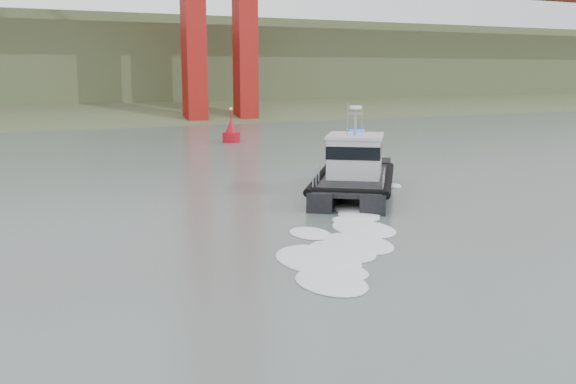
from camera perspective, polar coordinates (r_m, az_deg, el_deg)
name	(u,v)px	position (r m, az deg, el deg)	size (l,w,h in m)	color
ground	(369,312)	(21.04, 7.24, -10.53)	(400.00, 400.00, 0.00)	#52615B
headlands	(34,74)	(142.31, -21.63, 9.75)	(500.00, 105.36, 27.12)	#41502E
patrol_boat	(354,172)	(40.13, 5.91, 1.81)	(10.29, 11.99, 5.68)	black
nav_buoy	(231,133)	(69.71, -5.07, 5.28)	(1.91, 1.91, 3.97)	#A50B16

